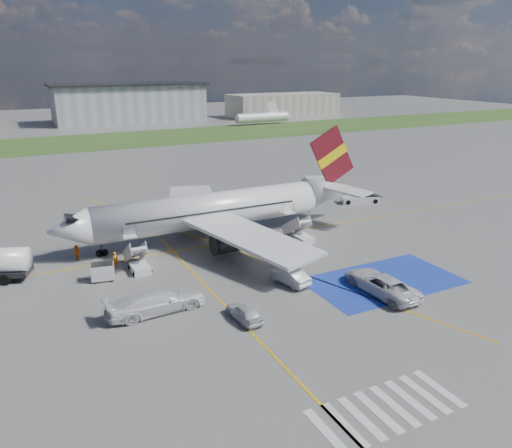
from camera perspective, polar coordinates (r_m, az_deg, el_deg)
The scene contains 21 objects.
ground at distance 45.46m, azimuth 1.33°, elevation -7.03°, with size 400.00×400.00×0.00m, color #60605E.
grass_strip at distance 134.06m, azimuth -18.48°, elevation 8.89°, with size 400.00×30.00×0.01m, color #2D4C1E.
taxiway_line_main at distance 55.50m, azimuth -4.54°, elevation -2.31°, with size 120.00×0.20×0.01m, color gold.
taxiway_line_cross at distance 35.66m, azimuth 1.87°, elevation -14.66°, with size 0.20×60.00×0.01m, color gold.
taxiway_line_diag at distance 55.50m, azimuth -4.54°, elevation -2.31°, with size 0.20×60.00×0.01m, color gold.
staging_box at distance 47.80m, azimuth 14.35°, elevation -6.31°, with size 14.00×8.00×0.01m, color #1B36A5.
crosswalk at distance 31.93m, azimuth 14.65°, elevation -19.74°, with size 9.00×4.00×0.01m.
terminal_centre at distance 176.23m, azimuth -14.27°, elevation 13.21°, with size 48.00×18.00×12.00m, color gray.
terminal_east at distance 190.12m, azimuth 3.07°, elevation 13.44°, with size 40.00×16.00×8.00m, color gray.
airliner at distance 56.73m, azimuth -4.00°, elevation 1.77°, with size 36.81×32.95×11.92m.
airstairs_fwd at distance 49.67m, azimuth -13.26°, elevation -4.50°, with size 1.90×5.20×3.60m.
airstairs_aft at distance 56.42m, azimuth 5.22°, elevation -1.32°, with size 1.90×5.20×3.60m.
gpu_cart at distance 48.25m, azimuth -17.10°, elevation -5.34°, with size 2.25×1.67×1.70m.
belt_loader at distance 73.08m, azimuth 11.82°, elevation 2.74°, with size 5.99×3.54×1.73m.
car_silver_a at distance 39.54m, azimuth -1.33°, elevation -10.02°, with size 1.57×3.91×1.33m, color silver.
car_silver_b at distance 45.67m, azimuth 3.82°, elevation -5.95°, with size 1.52×4.35×1.43m, color #AEB1B6.
van_white_a at distance 45.04m, azimuth 14.16°, elevation -6.31°, with size 2.73×5.91×2.22m, color silver.
van_white_b at distance 41.20m, azimuth -11.37°, elevation -8.34°, with size 2.49×6.11×2.40m, color silver.
crew_fwd at distance 50.66m, azimuth -15.77°, elevation -3.98°, with size 0.62×0.41×1.70m, color orange.
crew_nose at distance 53.68m, azimuth -19.80°, elevation -3.15°, with size 0.81×0.63×1.67m, color orange.
crew_aft at distance 54.53m, azimuth 1.03°, elevation -1.74°, with size 0.94×0.39×1.61m, color orange.
Camera 1 is at (-19.58, -36.22, 19.28)m, focal length 35.00 mm.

